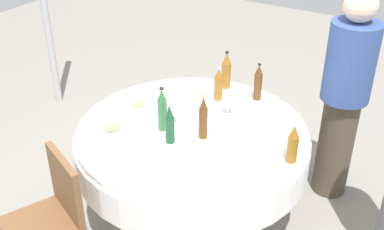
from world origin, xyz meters
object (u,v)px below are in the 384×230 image
Objects in this scene: plate_left at (181,162)px; bottle_brown_west at (203,118)px; bottle_amber_front at (218,85)px; plate_north at (112,130)px; dining_table at (192,147)px; bottle_amber_south at (226,71)px; wine_glass_east at (228,101)px; plate_mid at (138,106)px; person_far at (345,95)px; bottle_amber_inner at (293,144)px; bottle_brown_far at (258,83)px; bottle_dark_green_rear at (170,125)px; chair_south at (53,212)px; bottle_green_east at (162,110)px; wine_glass_west at (172,110)px.

bottle_brown_west is at bearing -175.58° from plate_left.
bottle_amber_front is 0.85m from plate_north.
bottle_amber_south is (-0.65, -0.09, 0.28)m from dining_table.
wine_glass_east is 0.82m from plate_north.
person_far reaches higher than plate_mid.
wine_glass_east is at bearing -117.53° from bottle_amber_inner.
dining_table is at bearing 5.99° from bottle_amber_front.
bottle_brown_far is 1.22× the size of plate_left.
wine_glass_east is 0.65m from plate_mid.
bottle_dark_green_rear is at bearing -44.61° from bottle_brown_west.
plate_left is at bearing 12.92° from bottle_amber_front.
dining_table is 0.50m from plate_mid.
chair_south is (0.61, 0.03, -0.23)m from plate_north.
plate_mid is 0.74m from plate_left.
plate_left is at bearing 49.30° from bottle_green_east.
dining_table is 0.35m from bottle_green_east.
chair_south is (0.70, -0.37, -0.35)m from bottle_dark_green_rear.
wine_glass_west is 0.47m from plate_left.
person_far is 2.11m from chair_south.
bottle_amber_south is at bearing 174.36° from wine_glass_west.
bottle_amber_inner is 0.76m from bottle_dark_green_rear.
dining_table is 7.54× the size of plate_mid.
bottle_brown_west is at bearing 17.91° from bottle_amber_front.
wine_glass_west is 0.41m from plate_north.
bottle_amber_front is 1.23× the size of plate_mid.
person_far reaches higher than dining_table.
plate_mid is (-0.25, -0.44, -0.12)m from bottle_dark_green_rear.
bottle_green_east is at bearing -11.61° from bottle_amber_front.
chair_south is at bearing -11.41° from bottle_amber_south.
bottle_amber_south is 1.08× the size of bottle_dark_green_rear.
wine_glass_east is 0.41m from wine_glass_west.
plate_mid is (-0.05, -1.17, -0.11)m from bottle_amber_inner.
plate_left reaches higher than dining_table.
bottle_green_east is at bearing -26.87° from bottle_brown_far.
bottle_amber_inner is 1.10× the size of plate_left.
dining_table is 0.34m from bottle_dark_green_rear.
plate_mid is at bearing -50.36° from bottle_brown_far.
bottle_amber_inner is at bearing 122.77° from plate_left.
wine_glass_west is 0.09× the size of person_far.
bottle_dark_green_rear is at bearing 0.96° from bottle_amber_front.
bottle_brown_far reaches higher than plate_mid.
bottle_amber_inner is 0.30× the size of chair_south.
bottle_amber_south is at bearing -168.28° from bottle_amber_front.
wine_glass_east is 0.71× the size of plate_mid.
bottle_amber_south is (-0.76, 0.07, -0.01)m from bottle_green_east.
bottle_amber_inner reaches higher than plate_left.
plate_north is (0.60, -0.55, -0.09)m from wine_glass_east.
bottle_amber_front is at bearing -80.75° from chair_south.
person_far reaches higher than bottle_green_east.
plate_mid is at bearing -119.66° from bottle_dark_green_rear.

